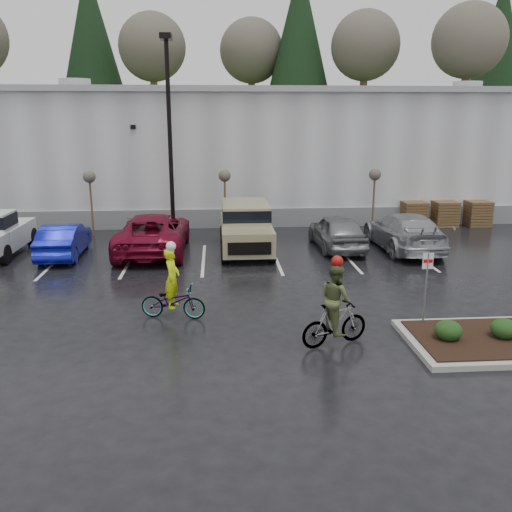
{
  "coord_description": "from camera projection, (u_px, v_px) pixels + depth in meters",
  "views": [
    {
      "loc": [
        -1.92,
        -13.63,
        5.83
      ],
      "look_at": [
        -0.66,
        3.54,
        1.3
      ],
      "focal_mm": 38.0,
      "sensor_mm": 36.0,
      "label": 1
    }
  ],
  "objects": [
    {
      "name": "suv_tan",
      "position": [
        246.0,
        228.0,
        23.42
      ],
      "size": [
        2.2,
        5.1,
        2.06
      ],
      "primitive_type": null,
      "color": "#958E65",
      "rests_on": "ground"
    },
    {
      "name": "warehouse",
      "position": [
        245.0,
        149.0,
        35.05
      ],
      "size": [
        60.5,
        15.5,
        7.2
      ],
      "color": "#B0B2B5",
      "rests_on": "ground"
    },
    {
      "name": "pallet_stack_a",
      "position": [
        413.0,
        214.0,
        28.7
      ],
      "size": [
        1.2,
        1.2,
        1.35
      ],
      "primitive_type": "cube",
      "color": "brown",
      "rests_on": "ground"
    },
    {
      "name": "car_far_silver",
      "position": [
        404.0,
        231.0,
        23.79
      ],
      "size": [
        2.45,
        5.71,
        1.64
      ],
      "primitive_type": "imported",
      "rotation": [
        0.0,
        0.0,
        3.17
      ],
      "color": "#A4A6AB",
      "rests_on": "ground"
    },
    {
      "name": "pallet_stack_c",
      "position": [
        477.0,
        213.0,
        28.95
      ],
      "size": [
        1.2,
        1.2,
        1.35
      ],
      "primitive_type": "cube",
      "color": "brown",
      "rests_on": "ground"
    },
    {
      "name": "pallet_stack_b",
      "position": [
        445.0,
        214.0,
        28.83
      ],
      "size": [
        1.2,
        1.2,
        1.35
      ],
      "primitive_type": "cube",
      "color": "brown",
      "rests_on": "ground"
    },
    {
      "name": "car_grey",
      "position": [
        337.0,
        231.0,
        23.99
      ],
      "size": [
        2.04,
        4.67,
        1.57
      ],
      "primitive_type": "imported",
      "rotation": [
        0.0,
        0.0,
        3.18
      ],
      "color": "slate",
      "rests_on": "ground"
    },
    {
      "name": "shrub_a",
      "position": [
        448.0,
        330.0,
        13.99
      ],
      "size": [
        0.7,
        0.7,
        0.52
      ],
      "primitive_type": "ellipsoid",
      "color": "black",
      "rests_on": "curb_island"
    },
    {
      "name": "cyclist_hivis",
      "position": [
        173.0,
        295.0,
        15.8
      ],
      "size": [
        2.0,
        1.01,
        2.31
      ],
      "rotation": [
        0.0,
        0.0,
        1.38
      ],
      "color": "#3F3F44",
      "rests_on": "ground"
    },
    {
      "name": "car_red",
      "position": [
        153.0,
        233.0,
        23.36
      ],
      "size": [
        2.91,
        6.17,
        1.7
      ],
      "primitive_type": "imported",
      "rotation": [
        0.0,
        0.0,
        3.13
      ],
      "color": "maroon",
      "rests_on": "ground"
    },
    {
      "name": "wooded_ridge",
      "position": [
        233.0,
        141.0,
        57.41
      ],
      "size": [
        80.0,
        25.0,
        6.0
      ],
      "primitive_type": "cube",
      "color": "#26421B",
      "rests_on": "ground"
    },
    {
      "name": "cyclist_olive",
      "position": [
        335.0,
        313.0,
        13.9
      ],
      "size": [
        1.92,
        1.15,
        2.4
      ],
      "rotation": [
        0.0,
        0.0,
        1.93
      ],
      "color": "#3F3F44",
      "rests_on": "ground"
    },
    {
      "name": "shrub_b",
      "position": [
        504.0,
        329.0,
        14.09
      ],
      "size": [
        0.7,
        0.7,
        0.52
      ],
      "primitive_type": "ellipsoid",
      "color": "black",
      "rests_on": "curb_island"
    },
    {
      "name": "sapling_east",
      "position": [
        375.0,
        178.0,
        27.04
      ],
      "size": [
        0.6,
        0.6,
        3.2
      ],
      "color": "brown",
      "rests_on": "ground"
    },
    {
      "name": "sapling_mid",
      "position": [
        225.0,
        179.0,
        26.51
      ],
      "size": [
        0.6,
        0.6,
        3.2
      ],
      "color": "brown",
      "rests_on": "ground"
    },
    {
      "name": "lamppost",
      "position": [
        169.0,
        117.0,
        24.61
      ],
      "size": [
        0.5,
        1.0,
        9.22
      ],
      "color": "black",
      "rests_on": "ground"
    },
    {
      "name": "car_blue",
      "position": [
        64.0,
        240.0,
        22.68
      ],
      "size": [
        1.67,
        4.36,
        1.42
      ],
      "primitive_type": "imported",
      "rotation": [
        0.0,
        0.0,
        3.18
      ],
      "color": "#0D1397",
      "rests_on": "ground"
    },
    {
      "name": "sapling_west",
      "position": [
        90.0,
        180.0,
        26.04
      ],
      "size": [
        0.6,
        0.6,
        3.2
      ],
      "color": "brown",
      "rests_on": "ground"
    },
    {
      "name": "ground",
      "position": [
        289.0,
        334.0,
        14.77
      ],
      "size": [
        120.0,
        120.0,
        0.0
      ],
      "primitive_type": "plane",
      "color": "black",
      "rests_on": "ground"
    },
    {
      "name": "fire_lane_sign",
      "position": [
        426.0,
        280.0,
        14.87
      ],
      "size": [
        0.3,
        0.05,
        2.2
      ],
      "color": "gray",
      "rests_on": "ground"
    }
  ]
}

